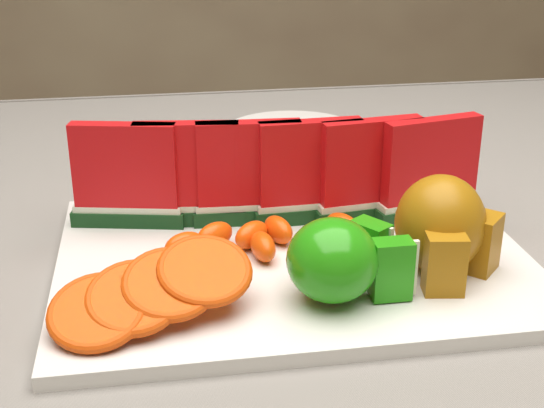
% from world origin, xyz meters
% --- Properties ---
extents(table, '(1.40, 0.90, 0.75)m').
position_xyz_m(table, '(0.00, 0.00, 0.65)').
color(table, '#4F371C').
rests_on(table, ground).
extents(tablecloth, '(1.53, 1.03, 0.20)m').
position_xyz_m(tablecloth, '(0.00, 0.00, 0.72)').
color(tablecloth, slate).
rests_on(tablecloth, table).
extents(platter, '(0.40, 0.30, 0.01)m').
position_xyz_m(platter, '(0.06, -0.09, 0.76)').
color(platter, silver).
rests_on(platter, tablecloth).
extents(apple_cluster, '(0.11, 0.09, 0.06)m').
position_xyz_m(apple_cluster, '(0.08, -0.17, 0.80)').
color(apple_cluster, '#147B0E').
rests_on(apple_cluster, platter).
extents(pear_cluster, '(0.10, 0.10, 0.08)m').
position_xyz_m(pear_cluster, '(0.18, -0.14, 0.81)').
color(pear_cluster, '#B06D17').
rests_on(pear_cluster, platter).
extents(side_plate, '(0.23, 0.23, 0.01)m').
position_xyz_m(side_plate, '(0.13, 0.27, 0.76)').
color(side_plate, silver).
rests_on(side_plate, tablecloth).
extents(watermelon_row, '(0.39, 0.07, 0.10)m').
position_xyz_m(watermelon_row, '(0.06, -0.02, 0.82)').
color(watermelon_row, '#103F15').
rests_on(watermelon_row, platter).
extents(orange_fan_front, '(0.16, 0.11, 0.05)m').
position_xyz_m(orange_fan_front, '(-0.06, -0.18, 0.79)').
color(orange_fan_front, '#C75C00').
rests_on(orange_fan_front, platter).
extents(orange_fan_back, '(0.22, 0.09, 0.04)m').
position_xyz_m(orange_fan_back, '(0.04, 0.04, 0.79)').
color(orange_fan_back, '#C75C00').
rests_on(orange_fan_back, platter).
extents(tangerine_segments, '(0.20, 0.07, 0.02)m').
position_xyz_m(tangerine_segments, '(0.05, -0.08, 0.78)').
color(tangerine_segments, orange).
rests_on(tangerine_segments, platter).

